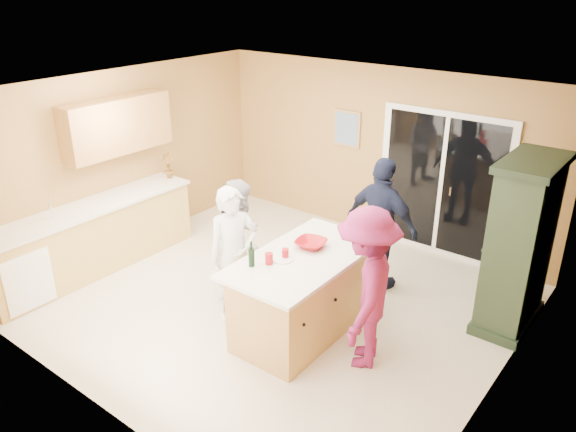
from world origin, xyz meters
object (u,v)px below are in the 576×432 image
Objects in this scene: green_hutch at (519,247)px; woman_grey at (241,239)px; woman_magenta at (366,289)px; woman_white at (234,255)px; woman_navy at (381,225)px; kitchen_island at (303,297)px.

woman_grey is at bearing -153.41° from green_hutch.
woman_white is at bearing -104.06° from woman_magenta.
green_hutch is 1.93m from woman_magenta.
woman_navy reaches higher than woman_white.
woman_navy is at bearing -177.87° from woman_magenta.
kitchen_island is at bearing -137.67° from green_hutch.
woman_navy reaches higher than kitchen_island.
woman_magenta reaches higher than woman_white.
woman_white is 1.06× the size of woman_grey.
woman_grey is at bearing 60.36° from woman_white.
kitchen_island is at bearing -45.67° from woman_white.
woman_white is at bearing 64.44° from woman_navy.
woman_white is at bearing -144.33° from green_hutch.
kitchen_island is at bearing -113.41° from woman_magenta.
woman_white reaches higher than kitchen_island.
woman_navy is (-1.61, -0.23, -0.10)m from green_hutch.
woman_magenta is (1.90, -0.22, 0.10)m from woman_grey.
woman_grey is (-2.88, -1.44, -0.21)m from green_hutch.
green_hutch is 3.21m from woman_white.
woman_magenta is at bearing 119.22° from woman_navy.
woman_navy is 1.01× the size of woman_magenta.
woman_navy is (0.18, 1.41, 0.42)m from kitchen_island.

